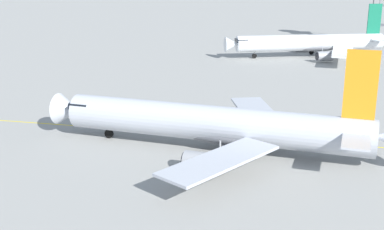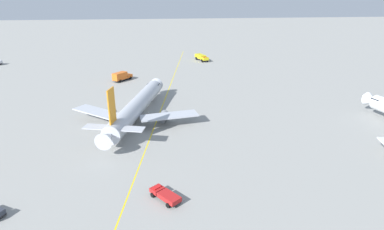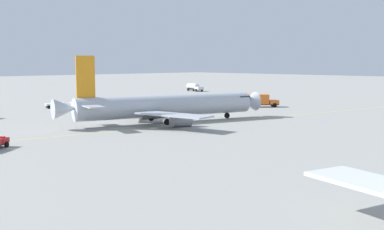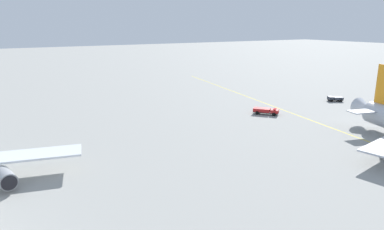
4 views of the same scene
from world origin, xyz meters
name	(u,v)px [view 2 (image 2 of 4)]	position (x,y,z in m)	size (l,w,h in m)	color
ground_plane	(139,117)	(0.00, 0.00, 0.00)	(600.00, 600.00, 0.00)	gray
airliner_main	(136,108)	(0.38, 1.49, 2.93)	(30.48, 40.24, 12.12)	#B2B7C1
catering_truck_truck	(121,76)	(7.25, -35.46, 1.66)	(6.77, 7.50, 3.10)	#232326
fire_tender_truck	(201,57)	(-25.58, -67.01, 1.53)	(5.34, 9.54, 2.50)	#232326
ops_pickup_truck	(165,195)	(-5.36, 35.20, 0.81)	(4.84, 5.39, 1.41)	#232326
taxiway_centreline	(158,117)	(-4.86, 0.70, 0.00)	(29.66, 184.89, 0.01)	yellow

